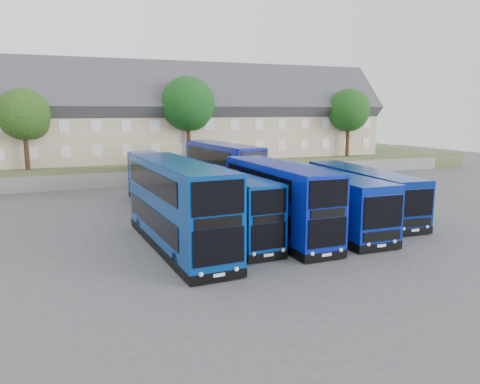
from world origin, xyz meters
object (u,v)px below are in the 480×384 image
dd_front_left (178,207)px  tree_far (356,109)px  tree_west (26,116)px  dd_front_mid (230,208)px  tree_mid (189,106)px  coach_east_a (320,199)px  tree_east (349,112)px

dd_front_left → tree_far: tree_far is taller
tree_west → dd_front_mid: bearing=-63.1°
tree_mid → coach_east_a: bearing=-83.5°
dd_front_left → tree_mid: (7.57, 24.35, 5.69)m
dd_front_left → tree_east: tree_east is taller
coach_east_a → tree_east: tree_east is taller
dd_front_left → dd_front_mid: size_ratio=1.23×
tree_east → tree_west: bearing=-180.0°
dd_front_left → tree_mid: 26.13m
dd_front_left → tree_far: size_ratio=1.41×
dd_front_left → tree_far: 45.91m
coach_east_a → tree_mid: 23.69m
tree_west → tree_far: tree_far is taller
dd_front_mid → tree_west: (-11.75, 23.18, 5.13)m
tree_mid → tree_far: 26.80m
dd_front_left → dd_front_mid: 3.41m
coach_east_a → tree_far: bearing=52.4°
dd_front_left → tree_east: size_ratio=1.50×
dd_front_mid → coach_east_a: dd_front_mid is taller
coach_east_a → tree_west: size_ratio=1.75×
coach_east_a → tree_far: size_ratio=1.54×
tree_east → tree_far: bearing=49.4°
tree_west → tree_far: (42.00, 7.00, 0.68)m
tree_far → tree_mid: bearing=-166.0°
dd_front_mid → tree_far: size_ratio=1.15×
tree_mid → tree_east: (20.00, -0.50, -0.68)m
tree_east → dd_front_mid: bearing=-136.3°
dd_front_left → tree_west: tree_west is taller
tree_far → coach_east_a: bearing=-128.8°
tree_west → tree_east: size_ratio=0.94×
coach_east_a → tree_east: size_ratio=1.64×
coach_east_a → tree_mid: (-2.57, 22.70, 6.28)m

